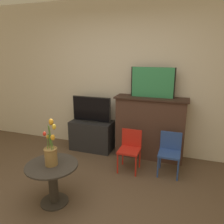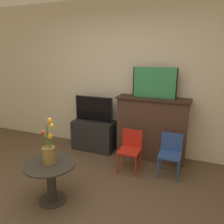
# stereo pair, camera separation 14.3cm
# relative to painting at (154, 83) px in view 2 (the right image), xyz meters

# --- Properties ---
(wall_back) EXTENTS (8.00, 0.06, 2.70)m
(wall_back) POSITION_rel_painting_xyz_m (-0.55, 0.20, 0.02)
(wall_back) COLOR beige
(wall_back) RESTS_ON ground
(fireplace_mantel) EXTENTS (1.22, 0.38, 1.08)m
(fireplace_mantel) POSITION_rel_painting_xyz_m (-0.00, -0.01, -0.77)
(fireplace_mantel) COLOR #4C3328
(fireplace_mantel) RESTS_ON ground
(painting) EXTENTS (0.72, 0.03, 0.50)m
(painting) POSITION_rel_painting_xyz_m (0.00, 0.00, 0.00)
(painting) COLOR black
(painting) RESTS_ON fireplace_mantel
(tv_stand) EXTENTS (0.79, 0.40, 0.56)m
(tv_stand) POSITION_rel_painting_xyz_m (-1.09, -0.05, -1.05)
(tv_stand) COLOR #232326
(tv_stand) RESTS_ON ground
(tv_monitor) EXTENTS (0.74, 0.12, 0.47)m
(tv_monitor) POSITION_rel_painting_xyz_m (-1.09, -0.05, -0.54)
(tv_monitor) COLOR black
(tv_monitor) RESTS_ON tv_stand
(chair_red) EXTENTS (0.32, 0.32, 0.64)m
(chair_red) POSITION_rel_painting_xyz_m (-0.22, -0.54, -0.95)
(chair_red) COLOR red
(chair_red) RESTS_ON ground
(chair_blue) EXTENTS (0.32, 0.32, 0.64)m
(chair_blue) POSITION_rel_painting_xyz_m (0.38, -0.45, -0.95)
(chair_blue) COLOR #2D4C99
(chair_blue) RESTS_ON ground
(side_table) EXTENTS (0.62, 0.62, 0.52)m
(side_table) POSITION_rel_painting_xyz_m (-0.90, -1.63, -0.99)
(side_table) COLOR #332D28
(side_table) RESTS_ON ground
(vase_tulips) EXTENTS (0.19, 0.21, 0.54)m
(vase_tulips) POSITION_rel_painting_xyz_m (-0.90, -1.63, -0.65)
(vase_tulips) COLOR olive
(vase_tulips) RESTS_ON side_table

